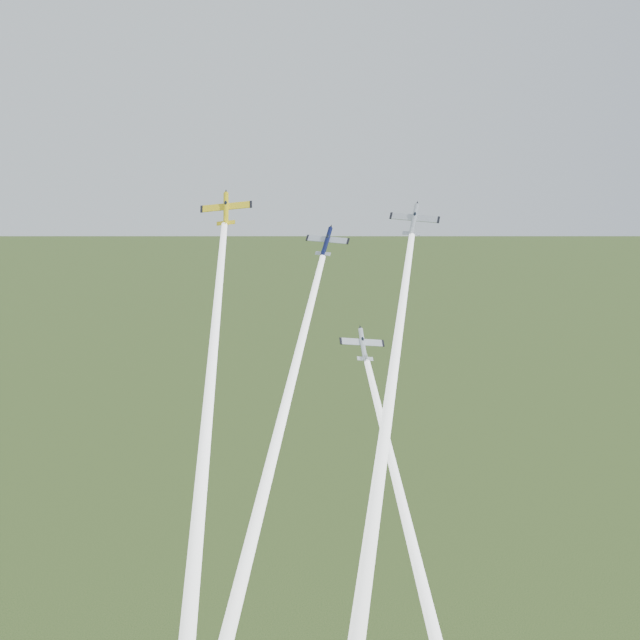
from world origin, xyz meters
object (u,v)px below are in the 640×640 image
(plane_yellow, at_px, (226,209))
(plane_silver_low, at_px, (363,344))
(plane_silver_right, at_px, (414,220))
(plane_navy, at_px, (327,241))

(plane_yellow, xyz_separation_m, plane_silver_low, (21.12, -7.46, -20.84))
(plane_silver_right, height_order, plane_silver_low, plane_silver_right)
(plane_silver_low, bearing_deg, plane_yellow, 151.14)
(plane_yellow, xyz_separation_m, plane_silver_right, (30.08, -1.41, -1.87))
(plane_silver_low, bearing_deg, plane_navy, 105.82)
(plane_navy, xyz_separation_m, plane_silver_low, (4.76, -10.12, -15.12))
(plane_navy, distance_m, plane_silver_right, 14.83)
(plane_yellow, bearing_deg, plane_silver_low, -13.99)
(plane_yellow, distance_m, plane_navy, 17.53)
(plane_navy, bearing_deg, plane_silver_right, 4.81)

